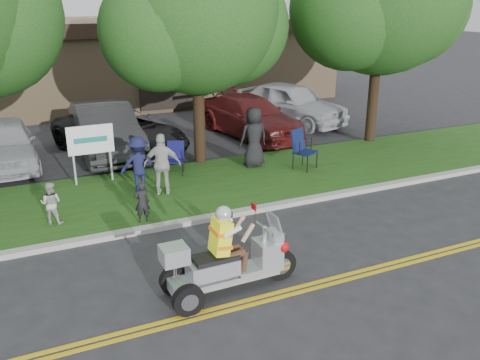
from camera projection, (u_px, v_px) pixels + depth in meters
name	position (u px, v px, depth m)	size (l,w,h in m)	color
ground	(304.00, 272.00, 9.88)	(120.00, 120.00, 0.00)	#28282B
centerline_near	(321.00, 287.00, 9.38)	(60.00, 0.10, 0.01)	gold
centerline_far	(316.00, 282.00, 9.52)	(60.00, 0.10, 0.01)	gold
curb	(240.00, 212.00, 12.47)	(60.00, 0.25, 0.12)	#A8A89E
grass_verge	(208.00, 185.00, 14.31)	(60.00, 4.00, 0.10)	#214412
commercial_building	(148.00, 59.00, 26.21)	(18.00, 8.20, 4.00)	#9E7F5B
tree_mid	(198.00, 19.00, 14.77)	(5.88, 4.80, 7.05)	#332114
business_sign	(91.00, 143.00, 13.97)	(1.25, 0.06, 1.75)	silver
trike_scooter	(226.00, 263.00, 9.01)	(2.60, 0.87, 1.71)	black
lawn_chair_a	(176.00, 156.00, 14.94)	(0.66, 0.67, 0.95)	black
lawn_chair_b	(302.00, 146.00, 15.35)	(0.86, 0.87, 1.20)	black
spectator_adult_right	(162.00, 164.00, 13.25)	(0.96, 0.40, 1.64)	#BBBBB5
spectator_chair_a	(139.00, 164.00, 13.45)	(0.98, 0.56, 1.51)	#171941
spectator_chair_b	(254.00, 137.00, 15.43)	(0.90, 0.59, 1.85)	black
child_left	(142.00, 202.00, 11.69)	(0.36, 0.23, 0.97)	black
child_right	(51.00, 203.00, 11.61)	(0.48, 0.38, 1.00)	#B9B8B3
parked_car_far_left	(5.00, 144.00, 15.80)	(1.75, 4.34, 1.48)	#AEB0B5
parked_car_left	(105.00, 130.00, 16.96)	(1.80, 5.17, 1.71)	#272729
parked_car_mid	(120.00, 132.00, 17.16)	(2.44, 5.29, 1.47)	black
parked_car_right	(250.00, 116.00, 19.34)	(2.08, 5.11, 1.48)	#551414
parked_car_far_right	(290.00, 103.00, 21.16)	(2.03, 5.05, 1.72)	silver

